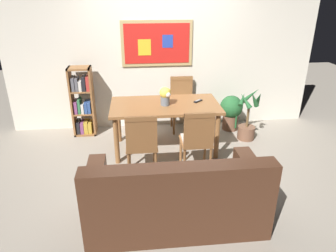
{
  "coord_description": "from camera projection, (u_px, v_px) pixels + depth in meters",
  "views": [
    {
      "loc": [
        -0.46,
        -3.85,
        2.28
      ],
      "look_at": [
        -0.08,
        -0.17,
        0.65
      ],
      "focal_mm": 33.49,
      "sensor_mm": 36.0,
      "label": 1
    }
  ],
  "objects": [
    {
      "name": "leather_couch",
      "position": [
        175.0,
        198.0,
        3.2
      ],
      "size": [
        1.8,
        0.84,
        0.84
      ],
      "color": "#472819",
      "rests_on": "ground_plane"
    },
    {
      "name": "flower_vase",
      "position": [
        165.0,
        95.0,
        4.47
      ],
      "size": [
        0.17,
        0.18,
        0.27
      ],
      "color": "slate",
      "rests_on": "dining_table"
    },
    {
      "name": "wall_back_with_painting",
      "position": [
        162.0,
        52.0,
        5.25
      ],
      "size": [
        5.2,
        0.14,
        2.6
      ],
      "color": "silver",
      "rests_on": "ground_plane"
    },
    {
      "name": "potted_palm",
      "position": [
        248.0,
        121.0,
        5.06
      ],
      "size": [
        0.4,
        0.41,
        0.85
      ],
      "color": "brown",
      "rests_on": "ground_plane"
    },
    {
      "name": "dining_chair_far_right",
      "position": [
        182.0,
        99.0,
        5.36
      ],
      "size": [
        0.4,
        0.41,
        0.91
      ],
      "color": "brown",
      "rests_on": "ground_plane"
    },
    {
      "name": "dining_chair_near_right",
      "position": [
        197.0,
        137.0,
        4.0
      ],
      "size": [
        0.4,
        0.41,
        0.91
      ],
      "color": "brown",
      "rests_on": "ground_plane"
    },
    {
      "name": "dining_table",
      "position": [
        165.0,
        110.0,
        4.6
      ],
      "size": [
        1.58,
        0.86,
        0.73
      ],
      "color": "brown",
      "rests_on": "ground_plane"
    },
    {
      "name": "tv_remote",
      "position": [
        198.0,
        101.0,
        4.66
      ],
      "size": [
        0.15,
        0.13,
        0.02
      ],
      "color": "black",
      "rests_on": "dining_table"
    },
    {
      "name": "bookshelf",
      "position": [
        83.0,
        103.0,
        5.15
      ],
      "size": [
        0.36,
        0.28,
        1.15
      ],
      "color": "brown",
      "rests_on": "ground_plane"
    },
    {
      "name": "ground_plane",
      "position": [
        172.0,
        163.0,
        4.46
      ],
      "size": [
        12.0,
        12.0,
        0.0
      ],
      "primitive_type": "plane",
      "color": "gray"
    },
    {
      "name": "potted_ivy",
      "position": [
        231.0,
        111.0,
        5.4
      ],
      "size": [
        0.39,
        0.39,
        0.61
      ],
      "color": "brown",
      "rests_on": "ground_plane"
    },
    {
      "name": "dining_chair_near_left",
      "position": [
        142.0,
        141.0,
        3.9
      ],
      "size": [
        0.4,
        0.41,
        0.91
      ],
      "color": "brown",
      "rests_on": "ground_plane"
    }
  ]
}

